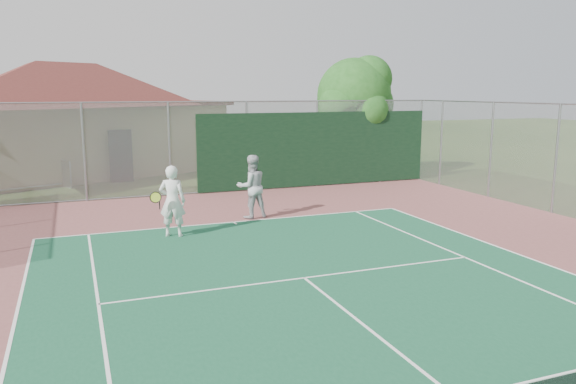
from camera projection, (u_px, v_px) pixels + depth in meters
The scene contains 7 objects.
back_fence at pixel (250, 149), 21.95m from camera, with size 20.08×0.11×3.53m.
side_fence_right at pixel (491, 150), 20.63m from camera, with size 0.08×9.00×3.50m.
clubhouse at pixel (64, 107), 27.01m from camera, with size 16.75×14.08×6.16m.
bleachers at pixel (23, 174), 22.62m from camera, with size 3.65×2.87×1.12m.
tree at pixel (356, 98), 25.03m from camera, with size 3.91×3.70×5.45m.
player_white_front at pixel (172, 202), 15.03m from camera, with size 1.06×0.71×1.93m.
player_grey_back at pixel (252, 187), 17.25m from camera, with size 1.01×0.82×1.95m.
Camera 1 is at (-4.38, -4.00, 3.89)m, focal length 35.00 mm.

